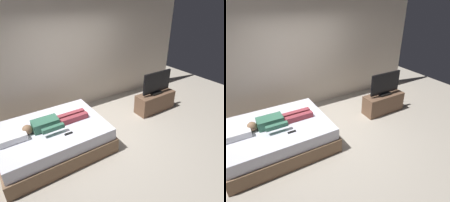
% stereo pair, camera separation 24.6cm
% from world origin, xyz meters
% --- Properties ---
extents(ground_plane, '(10.00, 10.00, 0.00)m').
position_xyz_m(ground_plane, '(0.00, 0.00, 0.00)').
color(ground_plane, '#ADA393').
extents(back_wall, '(6.40, 0.10, 2.80)m').
position_xyz_m(back_wall, '(0.40, 1.77, 1.40)').
color(back_wall, beige).
rests_on(back_wall, ground).
extents(bed, '(2.06, 1.57, 0.54)m').
position_xyz_m(bed, '(-1.06, 0.34, 0.26)').
color(bed, brown).
rests_on(bed, ground).
extents(pillow, '(0.48, 0.34, 0.12)m').
position_xyz_m(pillow, '(-1.77, 0.34, 0.60)').
color(pillow, white).
rests_on(pillow, bed).
extents(person, '(1.26, 0.46, 0.18)m').
position_xyz_m(person, '(-1.03, 0.35, 0.62)').
color(person, '#387056').
rests_on(person, bed).
extents(remote, '(0.15, 0.04, 0.02)m').
position_xyz_m(remote, '(-0.88, -0.05, 0.55)').
color(remote, black).
rests_on(remote, bed).
extents(tv_stand, '(1.10, 0.40, 0.50)m').
position_xyz_m(tv_stand, '(1.73, 0.36, 0.25)').
color(tv_stand, brown).
rests_on(tv_stand, ground).
extents(tv, '(0.88, 0.20, 0.59)m').
position_xyz_m(tv, '(1.73, 0.36, 0.78)').
color(tv, black).
rests_on(tv, tv_stand).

